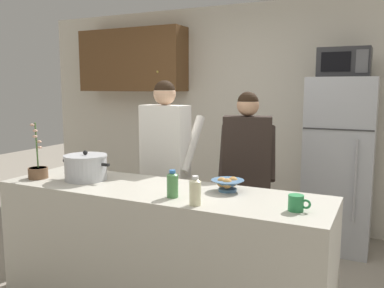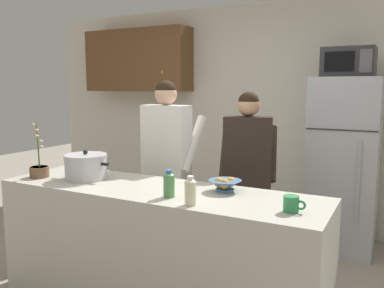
% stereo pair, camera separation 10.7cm
% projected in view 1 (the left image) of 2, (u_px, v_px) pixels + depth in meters
% --- Properties ---
extents(back_wall_unit, '(6.00, 0.48, 2.60)m').
position_uv_depth(back_wall_unit, '(232.00, 105.00, 4.92)').
color(back_wall_unit, silver).
rests_on(back_wall_unit, ground).
extents(kitchen_island, '(2.41, 0.68, 0.92)m').
position_uv_depth(kitchen_island, '(159.00, 250.00, 2.92)').
color(kitchen_island, '#BCB7A8').
rests_on(kitchen_island, ground).
extents(refrigerator, '(0.64, 0.68, 1.73)m').
position_uv_depth(refrigerator, '(339.00, 164.00, 4.07)').
color(refrigerator, '#B7BABF').
rests_on(refrigerator, ground).
extents(microwave, '(0.48, 0.37, 0.28)m').
position_uv_depth(microwave, '(344.00, 63.00, 3.91)').
color(microwave, '#2D2D30').
rests_on(microwave, refrigerator).
extents(person_near_pot, '(0.53, 0.43, 1.69)m').
position_uv_depth(person_near_pot, '(166.00, 151.00, 3.64)').
color(person_near_pot, '#33384C').
rests_on(person_near_pot, ground).
extents(person_by_sink, '(0.57, 0.51, 1.60)m').
position_uv_depth(person_by_sink, '(247.00, 163.00, 3.46)').
color(person_by_sink, black).
rests_on(person_by_sink, ground).
extents(cooking_pot, '(0.44, 0.33, 0.23)m').
position_uv_depth(cooking_pot, '(86.00, 167.00, 3.13)').
color(cooking_pot, silver).
rests_on(cooking_pot, kitchen_island).
extents(coffee_mug, '(0.13, 0.09, 0.10)m').
position_uv_depth(coffee_mug, '(296.00, 203.00, 2.34)').
color(coffee_mug, '#2D8C4C').
rests_on(coffee_mug, kitchen_island).
extents(bread_bowl, '(0.23, 0.23, 0.10)m').
position_uv_depth(bread_bowl, '(228.00, 184.00, 2.78)').
color(bread_bowl, '#4C7299').
rests_on(bread_bowl, kitchen_island).
extents(bottle_near_edge, '(0.08, 0.08, 0.18)m').
position_uv_depth(bottle_near_edge, '(173.00, 184.00, 2.63)').
color(bottle_near_edge, '#4C8C4C').
rests_on(bottle_near_edge, kitchen_island).
extents(bottle_mid_counter, '(0.07, 0.07, 0.18)m').
position_uv_depth(bottle_mid_counter, '(195.00, 191.00, 2.45)').
color(bottle_mid_counter, beige).
rests_on(bottle_mid_counter, kitchen_island).
extents(potted_orchid, '(0.15, 0.15, 0.44)m').
position_uv_depth(potted_orchid, '(38.00, 170.00, 3.18)').
color(potted_orchid, brown).
rests_on(potted_orchid, kitchen_island).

